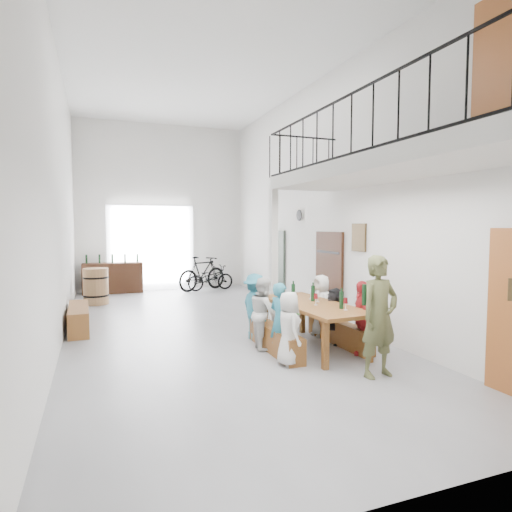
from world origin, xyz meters
name	(u,v)px	position (x,y,z in m)	size (l,w,h in m)	color
floor	(208,328)	(0.00, 0.00, 0.00)	(12.00, 12.00, 0.00)	slate
room_walls	(206,155)	(0.00, 0.00, 3.55)	(12.00, 12.00, 12.00)	silver
gateway_portal	(151,248)	(-0.40, 5.94, 1.40)	(2.80, 0.08, 2.80)	white
right_wall_decor	(372,247)	(2.70, -1.87, 1.74)	(0.07, 8.28, 5.07)	brown
balcony	(384,171)	(1.98, -3.13, 2.96)	(1.52, 5.62, 4.00)	silver
tasting_table	(312,308)	(1.35, -2.06, 0.71)	(1.13, 2.45, 0.79)	brown
bench_inner	(275,339)	(0.67, -2.00, 0.21)	(0.29, 1.81, 0.42)	brown
bench_wall	(339,332)	(1.93, -1.98, 0.21)	(0.24, 1.83, 0.42)	brown
tableware	(318,295)	(1.44, -2.08, 0.93)	(0.40, 1.31, 0.35)	black
side_bench	(79,318)	(-2.50, 0.78, 0.25)	(0.38, 1.75, 0.49)	brown
oak_barrel	(96,286)	(-2.16, 3.77, 0.49)	(0.67, 0.67, 0.98)	#997243
serving_counter	(113,278)	(-1.65, 5.65, 0.48)	(1.82, 0.51, 0.96)	#36190E
counter_bottles	(112,259)	(-1.65, 5.64, 1.10)	(1.58, 0.16, 0.28)	black
guest_left_a	(289,329)	(0.58, -2.74, 0.57)	(0.55, 0.36, 1.13)	silver
guest_left_b	(280,320)	(0.63, -2.29, 0.61)	(0.44, 0.29, 1.21)	teal
guest_left_c	(264,313)	(0.57, -1.75, 0.62)	(0.60, 0.47, 1.24)	silver
guest_left_d	(255,307)	(0.62, -1.16, 0.62)	(0.80, 0.46, 1.24)	teal
guest_right_a	(362,317)	(1.96, -2.64, 0.61)	(0.72, 0.30, 1.23)	#AC1D22
guest_right_b	(334,316)	(1.86, -1.93, 0.51)	(0.94, 0.30, 1.02)	black
guest_right_c	(321,305)	(1.90, -1.38, 0.60)	(0.58, 0.38, 1.19)	silver
host_standing	(379,316)	(1.57, -3.63, 0.86)	(0.63, 0.41, 1.72)	#4F532E
potted_plant	(300,304)	(2.45, 0.61, 0.23)	(0.42, 0.37, 0.47)	#20511A
bicycle_near	(211,278)	(1.41, 5.13, 0.41)	(0.55, 1.58, 0.83)	black
bicycle_far	(202,273)	(1.14, 5.18, 0.57)	(0.53, 1.89, 1.14)	black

